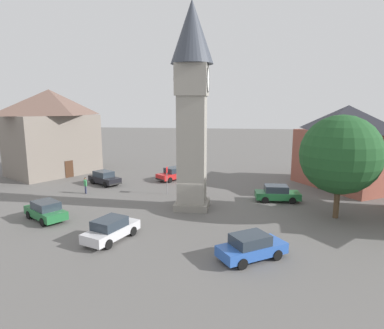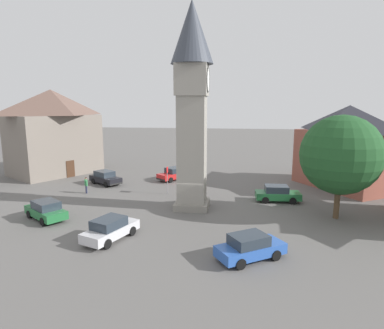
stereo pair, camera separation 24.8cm
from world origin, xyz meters
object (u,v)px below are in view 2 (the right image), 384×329
at_px(building_corner_back, 53,131).
at_px(car_red_corner, 278,194).
at_px(tree, 341,155).
at_px(car_green_alley, 110,229).
at_px(clock_tower, 192,90).
at_px(pedestrian, 86,184).
at_px(car_white_side, 174,174).
at_px(car_black_far, 46,210).
at_px(car_blue_kerb, 105,178).
at_px(building_terrace_right, 347,146).
at_px(road_sign, 167,176).
at_px(car_silver_kerb, 250,247).

bearing_deg(building_corner_back, car_red_corner, -108.01).
bearing_deg(tree, car_green_alley, 112.24).
relative_size(clock_tower, car_red_corner, 4.16).
distance_m(car_red_corner, pedestrian, 19.15).
bearing_deg(clock_tower, car_red_corner, -68.04).
relative_size(car_white_side, car_black_far, 0.98).
xyz_separation_m(car_black_far, tree, (3.59, -22.85, 4.38)).
xyz_separation_m(car_blue_kerb, building_corner_back, (4.83, 8.92, 4.81)).
bearing_deg(car_blue_kerb, building_terrace_right, -84.61).
bearing_deg(car_black_far, building_terrace_right, -61.61).
height_order(car_white_side, pedestrian, pedestrian).
distance_m(building_terrace_right, building_corner_back, 35.68).
xyz_separation_m(car_green_alley, building_corner_back, (19.75, 15.59, 4.81)).
xyz_separation_m(clock_tower, pedestrian, (3.26, 11.47, -9.17)).
bearing_deg(car_green_alley, pedestrian, 32.81).
bearing_deg(car_blue_kerb, road_sign, -111.16).
xyz_separation_m(pedestrian, building_corner_back, (8.84, 8.56, 4.56)).
bearing_deg(tree, car_black_far, 98.94).
height_order(car_red_corner, car_green_alley, same).
distance_m(clock_tower, car_green_alley, 12.92).
xyz_separation_m(car_black_far, car_green_alley, (-3.05, -6.59, 0.00)).
height_order(clock_tower, car_red_corner, clock_tower).
relative_size(building_terrace_right, building_corner_back, 0.94).
bearing_deg(building_terrace_right, road_sign, 106.67).
xyz_separation_m(car_blue_kerb, car_green_alley, (-14.91, -6.66, 0.00)).
distance_m(car_black_far, car_green_alley, 7.27).
distance_m(car_blue_kerb, road_sign, 8.62).
xyz_separation_m(car_silver_kerb, building_terrace_right, (18.97, -10.78, 3.80)).
relative_size(car_black_far, tree, 0.53).
bearing_deg(tree, building_corner_back, 67.64).
bearing_deg(building_terrace_right, car_green_alley, 131.07).
bearing_deg(car_red_corner, car_white_side, 56.71).
relative_size(car_silver_kerb, building_corner_back, 0.34).
xyz_separation_m(tree, building_corner_back, (13.10, 31.84, 0.43)).
distance_m(clock_tower, car_white_side, 14.63).
relative_size(car_silver_kerb, car_green_alley, 0.98).
bearing_deg(pedestrian, building_terrace_right, -76.43).
distance_m(tree, road_sign, 16.15).
bearing_deg(car_blue_kerb, clock_tower, -123.22).
height_order(car_green_alley, building_terrace_right, building_terrace_right).
bearing_deg(clock_tower, car_green_alley, 149.85).
distance_m(car_red_corner, road_sign, 10.93).
bearing_deg(tree, car_red_corner, 45.36).
height_order(pedestrian, road_sign, road_sign).
distance_m(car_blue_kerb, car_black_far, 11.86).
height_order(car_red_corner, building_terrace_right, building_terrace_right).
xyz_separation_m(clock_tower, car_white_side, (10.57, 3.70, -9.42)).
distance_m(car_blue_kerb, building_corner_back, 11.23).
bearing_deg(car_silver_kerb, tree, -40.69).
height_order(car_white_side, car_black_far, same).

